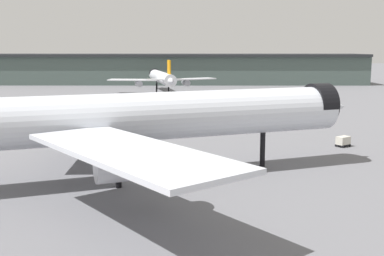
# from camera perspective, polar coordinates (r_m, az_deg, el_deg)

# --- Properties ---
(ground) EXTENTS (900.00, 900.00, 0.00)m
(ground) POSITION_cam_1_polar(r_m,az_deg,el_deg) (64.26, -5.18, -6.18)
(ground) COLOR slate
(airliner_near_gate) EXTENTS (66.84, 59.77, 18.58)m
(airliner_near_gate) POSITION_cam_1_polar(r_m,az_deg,el_deg) (63.38, -7.26, 1.14)
(airliner_near_gate) COLOR silver
(airliner_near_gate) RESTS_ON ground
(airliner_far_taxiway) EXTENTS (42.00, 46.39, 12.96)m
(airliner_far_taxiway) POSITION_cam_1_polar(r_m,az_deg,el_deg) (187.69, -3.62, 5.99)
(airliner_far_taxiway) COLOR silver
(airliner_far_taxiway) RESTS_ON ground
(terminal_building) EXTENTS (234.21, 49.11, 25.42)m
(terminal_building) POSITION_cam_1_polar(r_m,az_deg,el_deg) (236.44, -8.96, 7.02)
(terminal_building) COLOR #475651
(terminal_building) RESTS_ON ground
(baggage_cart_trailing) EXTENTS (2.86, 2.71, 1.82)m
(baggage_cart_trailing) POSITION_cam_1_polar(r_m,az_deg,el_deg) (89.03, 17.53, -1.50)
(baggage_cart_trailing) COLOR black
(baggage_cart_trailing) RESTS_ON ground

